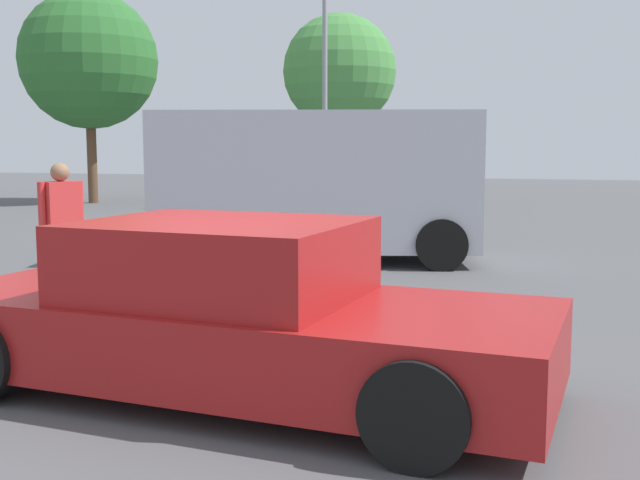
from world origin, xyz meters
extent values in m
plane|color=#515154|center=(0.00, 0.00, 0.00)|extent=(80.00, 80.00, 0.00)
cube|color=maroon|center=(0.10, -0.14, 0.44)|extent=(4.66, 2.03, 0.55)
cube|color=maroon|center=(0.00, -0.13, 0.99)|extent=(2.01, 1.72, 0.55)
cube|color=slate|center=(0.90, -0.19, 0.99)|extent=(0.15, 1.48, 0.46)
cube|color=slate|center=(-0.91, -0.07, 0.99)|extent=(0.15, 1.48, 0.46)
cylinder|color=black|center=(1.73, 0.58, 0.32)|extent=(0.65, 0.26, 0.64)
cylinder|color=black|center=(1.62, -1.06, 0.32)|extent=(0.65, 0.26, 0.64)
cylinder|color=black|center=(-1.43, 0.79, 0.32)|extent=(0.65, 0.26, 0.64)
cube|color=#B2B7C1|center=(-1.47, 6.41, 1.27)|extent=(5.30, 3.40, 2.10)
cube|color=slate|center=(0.85, 7.10, 1.73)|extent=(0.55, 1.70, 0.84)
cylinder|color=black|center=(0.03, 7.88, 0.38)|extent=(0.80, 0.46, 0.76)
cylinder|color=black|center=(0.60, 5.99, 0.38)|extent=(0.80, 0.46, 0.76)
cylinder|color=black|center=(-3.53, 6.82, 0.38)|extent=(0.80, 0.46, 0.76)
cylinder|color=black|center=(-2.96, 4.93, 0.38)|extent=(0.80, 0.46, 0.76)
cylinder|color=gray|center=(-3.34, 2.67, 0.41)|extent=(0.13, 0.13, 0.81)
cylinder|color=gray|center=(-3.42, 2.52, 0.41)|extent=(0.13, 0.13, 0.81)
cube|color=red|center=(-3.38, 2.59, 1.10)|extent=(0.39, 0.46, 0.57)
cylinder|color=red|center=(-3.27, 2.81, 1.05)|extent=(0.09, 0.09, 0.68)
cylinder|color=red|center=(-3.49, 2.38, 1.05)|extent=(0.09, 0.09, 0.68)
sphere|color=#936B4C|center=(-3.38, 2.59, 1.49)|extent=(0.22, 0.22, 0.22)
cylinder|color=gray|center=(-4.32, 15.73, 3.08)|extent=(0.14, 0.14, 6.16)
cylinder|color=brown|center=(-12.32, 16.23, 1.45)|extent=(0.30, 0.30, 2.90)
sphere|color=#2D6B2D|center=(-12.32, 16.23, 4.52)|extent=(4.32, 4.32, 4.32)
cylinder|color=brown|center=(-5.09, 19.68, 1.44)|extent=(0.38, 0.38, 2.87)
sphere|color=#478C42|center=(-5.09, 19.68, 4.27)|extent=(3.73, 3.73, 3.73)
camera|label=1|loc=(2.41, -5.16, 1.79)|focal=43.50mm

